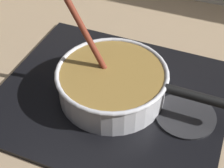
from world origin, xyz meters
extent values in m
cube|color=#9E8466|center=(0.00, 0.00, -0.02)|extent=(2.40, 1.60, 0.04)
cube|color=black|center=(0.12, 0.22, 0.01)|extent=(0.56, 0.48, 0.01)
torus|color=#592D0C|center=(0.12, 0.22, 0.02)|extent=(0.19, 0.19, 0.01)
cylinder|color=#262628|center=(0.30, 0.22, 0.01)|extent=(0.14, 0.14, 0.01)
cylinder|color=silver|center=(0.12, 0.22, 0.05)|extent=(0.26, 0.26, 0.08)
cylinder|color=olive|center=(0.12, 0.22, 0.05)|extent=(0.25, 0.25, 0.07)
torus|color=silver|center=(0.12, 0.22, 0.09)|extent=(0.27, 0.27, 0.01)
cylinder|color=black|center=(0.33, 0.22, 0.08)|extent=(0.17, 0.02, 0.02)
cylinder|color=beige|center=(0.12, 0.21, 0.08)|extent=(0.03, 0.03, 0.01)
cylinder|color=#E5CC7A|center=(0.13, 0.30, 0.08)|extent=(0.03, 0.03, 0.01)
cylinder|color=#EDD88C|center=(0.06, 0.16, 0.08)|extent=(0.03, 0.03, 0.01)
cylinder|color=#EDD88C|center=(0.13, 0.25, 0.08)|extent=(0.03, 0.03, 0.01)
cylinder|color=beige|center=(0.19, 0.25, 0.08)|extent=(0.03, 0.03, 0.01)
cylinder|color=#EDD88C|center=(0.16, 0.20, 0.08)|extent=(0.03, 0.03, 0.01)
cylinder|color=#EDD88C|center=(0.09, 0.27, 0.08)|extent=(0.03, 0.03, 0.01)
cylinder|color=beige|center=(0.07, 0.21, 0.08)|extent=(0.04, 0.04, 0.01)
cylinder|color=maroon|center=(0.05, 0.22, 0.18)|extent=(0.12, 0.02, 0.22)
cube|color=brown|center=(0.10, 0.22, 0.07)|extent=(0.05, 0.03, 0.01)
camera|label=1|loc=(0.34, -0.33, 0.61)|focal=53.30mm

